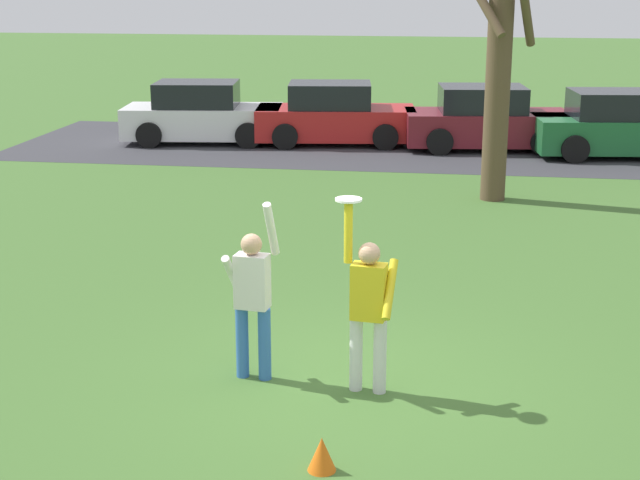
# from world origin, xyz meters

# --- Properties ---
(ground_plane) EXTENTS (120.00, 120.00, 0.00)m
(ground_plane) POSITION_xyz_m (0.00, 0.00, 0.00)
(ground_plane) COLOR #426B2D
(person_catcher) EXTENTS (0.56, 0.49, 2.08)m
(person_catcher) POSITION_xyz_m (0.27, -0.11, 0.98)
(person_catcher) COLOR silver
(person_catcher) RESTS_ON ground_plane
(person_defender) EXTENTS (0.58, 0.49, 2.04)m
(person_defender) POSITION_xyz_m (-1.00, 0.05, 0.98)
(person_defender) COLOR #3366B7
(person_defender) RESTS_ON ground_plane
(frisbee_disc) EXTENTS (0.28, 0.28, 0.02)m
(frisbee_disc) POSITION_xyz_m (0.05, -0.08, 2.09)
(frisbee_disc) COLOR white
(frisbee_disc) RESTS_ON person_catcher
(parked_car_white) EXTENTS (4.29, 2.41, 1.59)m
(parked_car_white) POSITION_xyz_m (-5.63, 14.89, 0.73)
(parked_car_white) COLOR white
(parked_car_white) RESTS_ON ground_plane
(parked_car_red) EXTENTS (4.29, 2.41, 1.59)m
(parked_car_red) POSITION_xyz_m (-2.15, 15.18, 0.73)
(parked_car_red) COLOR red
(parked_car_red) RESTS_ON ground_plane
(parked_car_maroon) EXTENTS (4.29, 2.41, 1.59)m
(parked_car_maroon) POSITION_xyz_m (1.75, 14.97, 0.73)
(parked_car_maroon) COLOR maroon
(parked_car_maroon) RESTS_ON ground_plane
(parked_car_green) EXTENTS (4.29, 2.41, 1.59)m
(parked_car_green) POSITION_xyz_m (4.94, 14.42, 0.73)
(parked_car_green) COLOR #1E6633
(parked_car_green) RESTS_ON ground_plane
(parking_strip) EXTENTS (23.73, 6.40, 0.01)m
(parking_strip) POSITION_xyz_m (1.55, 14.80, 0.00)
(parking_strip) COLOR #38383D
(parking_strip) RESTS_ON ground_plane
(bare_tree_tall) EXTENTS (1.47, 1.47, 7.05)m
(bare_tree_tall) POSITION_xyz_m (1.84, 9.26, 3.39)
(bare_tree_tall) COLOR brown
(bare_tree_tall) RESTS_ON ground_plane
(field_cone_orange) EXTENTS (0.26, 0.26, 0.32)m
(field_cone_orange) POSITION_xyz_m (0.04, -1.87, 0.16)
(field_cone_orange) COLOR orange
(field_cone_orange) RESTS_ON ground_plane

